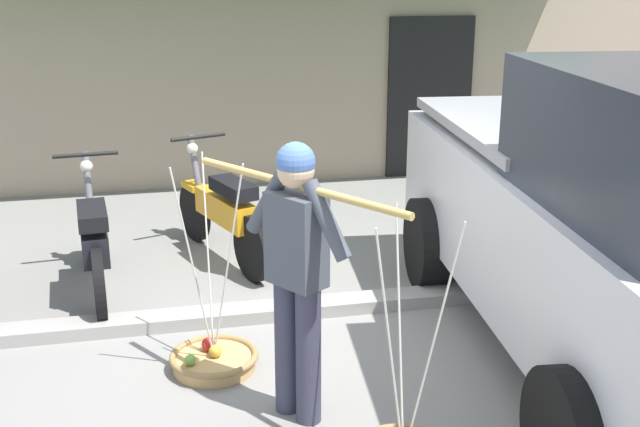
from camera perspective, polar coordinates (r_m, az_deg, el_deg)
The scene contains 8 objects.
ground_plane at distance 5.58m, azimuth -2.47°, elevation -10.46°, with size 90.00×90.00×0.00m, color gray.
sidewalk_curb at distance 6.17m, azimuth -3.62°, elevation -7.04°, with size 20.00×0.24×0.10m, color gray.
fruit_vendor at distance 4.53m, azimuth -1.70°, elevation -3.72°, with size 0.93×1.38×1.70m.
fruit_basket_left_side at distance 5.47m, azimuth -7.68°, elevation -10.33°, with size 0.60×0.60×1.45m.
motorcycle_second_in_row at distance 6.72m, azimuth -16.00°, elevation -1.92°, with size 0.54×1.82×1.09m.
motorcycle_third_in_row at distance 7.23m, azimuth -7.05°, elevation 0.04°, with size 0.75×1.74×1.09m.
parked_truck at distance 5.43m, azimuth 22.05°, elevation -0.78°, with size 2.52×4.87×2.10m.
storefront_building at distance 12.02m, azimuth -5.24°, elevation 15.10°, with size 13.00×6.00×4.20m.
Camera 1 is at (-0.83, -4.85, 2.63)m, focal length 44.31 mm.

